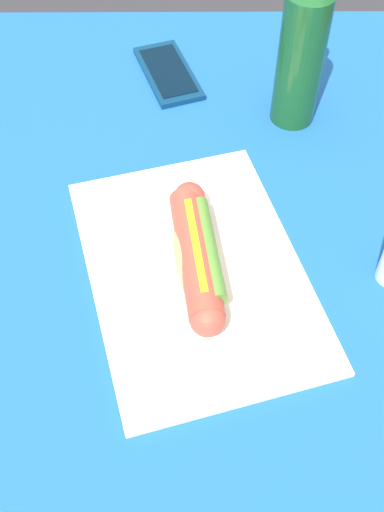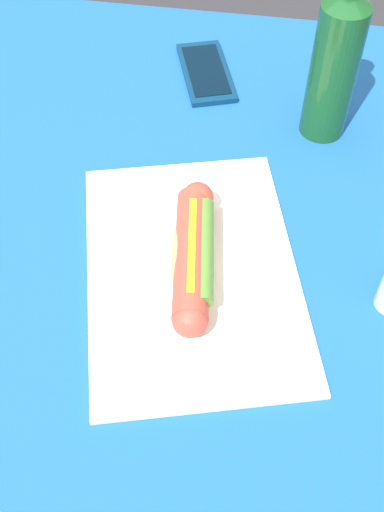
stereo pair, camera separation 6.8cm
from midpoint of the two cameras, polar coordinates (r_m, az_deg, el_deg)
The scene contains 5 objects.
dining_table at distance 0.79m, azimuth -2.96°, elevation -11.31°, with size 1.19×0.82×0.75m.
paper_wrapper at distance 0.70m, azimuth -2.77°, elevation -1.53°, with size 0.34×0.23×0.01m, color white.
hot_dog at distance 0.68m, azimuth -2.78°, elevation -0.07°, with size 0.20×0.07×0.05m.
cell_phone at distance 0.96m, azimuth -4.55°, elevation 16.33°, with size 0.16×0.11×0.01m.
soda_bottle at distance 0.83m, azimuth 7.37°, elevation 18.04°, with size 0.06×0.06×0.24m.
Camera 1 is at (0.35, 0.00, 1.32)m, focal length 43.55 mm.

